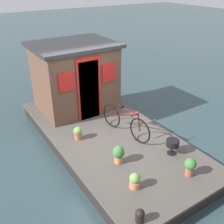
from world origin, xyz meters
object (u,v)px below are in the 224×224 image
Objects in this scene: bicycle at (125,122)px; mooring_bollard at (140,215)px; potted_plant_fern at (190,166)px; potted_plant_geranium at (135,181)px; potted_plant_lavender at (78,133)px; charcoal_grill at (173,144)px; houseboat_cabin at (75,76)px; potted_plant_sage at (119,154)px.

bicycle is 2.78m from mooring_bollard.
potted_plant_fern is at bearing -174.57° from bicycle.
potted_plant_geranium is at bearing 74.22° from potted_plant_fern.
potted_plant_lavender is 1.30× the size of mooring_bollard.
bicycle is 2.05m from potted_plant_fern.
potted_plant_fern reaches higher than mooring_bollard.
potted_plant_geranium reaches higher than mooring_bollard.
potted_plant_fern is 0.78m from charcoal_grill.
charcoal_grill is at bearing -73.51° from potted_plant_geranium.
charcoal_grill is at bearing -161.57° from bicycle.
potted_plant_geranium is at bearing -31.17° from mooring_bollard.
potted_plant_lavender reaches higher than mooring_bollard.
charcoal_grill is (0.75, -0.24, 0.03)m from potted_plant_fern.
potted_plant_sage is (-3.02, 0.46, -0.78)m from houseboat_cabin.
potted_plant_sage is at bearing -12.01° from potted_plant_geranium.
potted_plant_lavender is 0.93× the size of charcoal_grill.
potted_plant_geranium is 1.21m from potted_plant_fern.
potted_plant_lavender is at bearing 13.69° from potted_plant_sage.
potted_plant_geranium is at bearing 106.49° from charcoal_grill.
charcoal_grill reaches higher than potted_plant_lavender.
potted_plant_geranium is 0.93× the size of charcoal_grill.
potted_plant_sage is (0.82, -0.17, 0.06)m from potted_plant_geranium.
potted_plant_geranium is 0.80m from mooring_bollard.
bicycle reaches higher than potted_plant_sage.
potted_plant_geranium is (-3.83, 0.64, -0.84)m from houseboat_cabin.
potted_plant_geranium is 0.80× the size of potted_plant_sage.
potted_plant_fern is at bearing -152.06° from potted_plant_lavender.
mooring_bollard is at bearing 149.90° from bicycle.
bicycle is at bearing 5.43° from potted_plant_fern.
bicycle is 4.10× the size of potted_plant_fern.
potted_plant_geranium is 1.47m from charcoal_grill.
bicycle is (-2.12, -0.34, -0.64)m from houseboat_cabin.
houseboat_cabin reaches higher than charcoal_grill.
houseboat_cabin is 5.77× the size of potted_plant_fern.
potted_plant_sage is at bearing 71.92° from charcoal_grill.
potted_plant_geranium is 1.30× the size of mooring_bollard.
mooring_bollard is (-2.39, 1.39, -0.23)m from bicycle.
bicycle is 4.00× the size of potted_plant_sage.
bicycle reaches higher than charcoal_grill.
bicycle is 1.23m from potted_plant_lavender.
potted_plant_geranium is at bearing 167.99° from potted_plant_sage.
potted_plant_lavender is at bearing 154.73° from houseboat_cabin.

